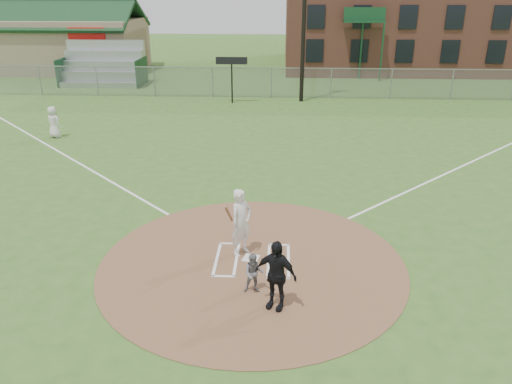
{
  "coord_description": "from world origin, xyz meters",
  "views": [
    {
      "loc": [
        0.73,
        -11.94,
        7.09
      ],
      "look_at": [
        0.0,
        2.0,
        1.3
      ],
      "focal_mm": 35.0,
      "sensor_mm": 36.0,
      "label": 1
    }
  ],
  "objects_px": {
    "catcher": "(254,273)",
    "batter_at_plate": "(241,222)",
    "home_plate": "(251,258)",
    "ondeck_player": "(54,122)",
    "umpire": "(276,275)"
  },
  "relations": [
    {
      "from": "home_plate",
      "to": "ondeck_player",
      "type": "xyz_separation_m",
      "value": [
        -10.6,
        11.61,
        0.75
      ]
    },
    {
      "from": "batter_at_plate",
      "to": "umpire",
      "type": "bearing_deg",
      "value": -68.19
    },
    {
      "from": "catcher",
      "to": "batter_at_plate",
      "type": "distance_m",
      "value": 2.01
    },
    {
      "from": "catcher",
      "to": "umpire",
      "type": "xyz_separation_m",
      "value": [
        0.54,
        -0.61,
        0.35
      ]
    },
    {
      "from": "catcher",
      "to": "umpire",
      "type": "distance_m",
      "value": 0.89
    },
    {
      "from": "home_plate",
      "to": "batter_at_plate",
      "type": "bearing_deg",
      "value": 134.25
    },
    {
      "from": "catcher",
      "to": "ondeck_player",
      "type": "height_order",
      "value": "ondeck_player"
    },
    {
      "from": "home_plate",
      "to": "ondeck_player",
      "type": "bearing_deg",
      "value": 132.38
    },
    {
      "from": "home_plate",
      "to": "ondeck_player",
      "type": "distance_m",
      "value": 15.74
    },
    {
      "from": "umpire",
      "to": "catcher",
      "type": "bearing_deg",
      "value": 153.8
    },
    {
      "from": "catcher",
      "to": "batter_at_plate",
      "type": "bearing_deg",
      "value": 99.32
    },
    {
      "from": "home_plate",
      "to": "umpire",
      "type": "distance_m",
      "value": 2.47
    },
    {
      "from": "ondeck_player",
      "to": "home_plate",
      "type": "bearing_deg",
      "value": 158.09
    },
    {
      "from": "home_plate",
      "to": "ondeck_player",
      "type": "height_order",
      "value": "ondeck_player"
    },
    {
      "from": "umpire",
      "to": "batter_at_plate",
      "type": "xyz_separation_m",
      "value": [
        -1.0,
        2.51,
        0.1
      ]
    }
  ]
}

